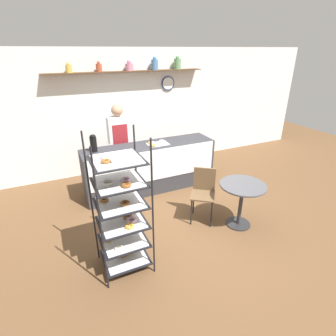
% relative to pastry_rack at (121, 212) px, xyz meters
% --- Properties ---
extents(ground_plane, '(14.00, 14.00, 0.00)m').
position_rel_pastry_rack_xyz_m(ground_plane, '(1.10, 0.54, -0.84)').
color(ground_plane, brown).
extents(back_wall, '(10.00, 0.30, 2.70)m').
position_rel_pastry_rack_xyz_m(back_wall, '(1.10, 3.12, 0.53)').
color(back_wall, white).
rests_on(back_wall, ground_plane).
extents(display_counter, '(2.62, 0.64, 0.95)m').
position_rel_pastry_rack_xyz_m(display_counter, '(1.10, 1.84, -0.36)').
color(display_counter, '#333338').
rests_on(display_counter, ground_plane).
extents(pastry_rack, '(0.63, 0.58, 1.83)m').
position_rel_pastry_rack_xyz_m(pastry_rack, '(0.00, 0.00, 0.00)').
color(pastry_rack, black).
rests_on(pastry_rack, ground_plane).
extents(person_worker, '(0.43, 0.24, 1.68)m').
position_rel_pastry_rack_xyz_m(person_worker, '(0.64, 2.38, 0.09)').
color(person_worker, '#282833').
rests_on(person_worker, ground_plane).
extents(cafe_table, '(0.72, 0.72, 0.74)m').
position_rel_pastry_rack_xyz_m(cafe_table, '(1.96, 0.07, -0.28)').
color(cafe_table, '#262628').
rests_on(cafe_table, ground_plane).
extents(cafe_chair, '(0.53, 0.53, 0.89)m').
position_rel_pastry_rack_xyz_m(cafe_chair, '(1.52, 0.50, -0.28)').
color(cafe_chair, black).
rests_on(cafe_chair, ground_plane).
extents(coffee_carafe, '(0.12, 0.12, 0.32)m').
position_rel_pastry_rack_xyz_m(coffee_carafe, '(0.06, 1.94, 0.27)').
color(coffee_carafe, black).
rests_on(coffee_carafe, display_counter).
extents(donut_tray_counter, '(0.41, 0.28, 0.05)m').
position_rel_pastry_rack_xyz_m(donut_tray_counter, '(1.22, 1.82, 0.14)').
color(donut_tray_counter, white).
rests_on(donut_tray_counter, display_counter).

